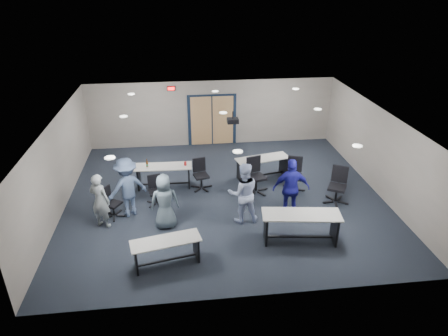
{
  "coord_description": "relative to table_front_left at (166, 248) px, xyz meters",
  "views": [
    {
      "loc": [
        -1.36,
        -11.16,
        6.5
      ],
      "look_at": [
        -0.07,
        -0.3,
        1.17
      ],
      "focal_mm": 32.0,
      "sensor_mm": 36.0,
      "label": 1
    }
  ],
  "objects": [
    {
      "name": "person_back",
      "position": [
        -1.13,
        2.41,
        0.44
      ],
      "size": [
        1.36,
        1.15,
        1.83
      ],
      "primitive_type": "imported",
      "rotation": [
        0.0,
        0.0,
        3.62
      ],
      "color": "#405274",
      "rests_on": "floor"
    },
    {
      "name": "chair_loose_right",
      "position": [
        5.24,
        2.34,
        0.12
      ],
      "size": [
        1.01,
        1.01,
        1.17
      ],
      "primitive_type": null,
      "rotation": [
        0.0,
        0.0,
        -0.53
      ],
      "color": "black",
      "rests_on": "floor"
    },
    {
      "name": "chair_back_d",
      "position": [
        4.12,
        3.24,
        0.1
      ],
      "size": [
        0.91,
        0.91,
        1.15
      ],
      "primitive_type": null,
      "rotation": [
        0.0,
        0.0,
        -0.3
      ],
      "color": "black",
      "rests_on": "floor"
    },
    {
      "name": "chair_back_c",
      "position": [
        2.88,
        3.3,
        0.13
      ],
      "size": [
        0.93,
        0.93,
        1.19
      ],
      "primitive_type": null,
      "rotation": [
        0.0,
        0.0,
        0.28
      ],
      "color": "black",
      "rests_on": "floor"
    },
    {
      "name": "ceiling",
      "position": [
        1.83,
        3.13,
        2.23
      ],
      "size": [
        10.0,
        9.0,
        0.04
      ],
      "primitive_type": "cube",
      "color": "silver",
      "rests_on": "back_wall"
    },
    {
      "name": "floor",
      "position": [
        1.83,
        3.13,
        -0.47
      ],
      "size": [
        10.0,
        10.0,
        0.0
      ],
      "primitive_type": "plane",
      "color": "black",
      "rests_on": "ground"
    },
    {
      "name": "double_door",
      "position": [
        1.83,
        7.59,
        0.58
      ],
      "size": [
        2.0,
        0.07,
        2.2
      ],
      "color": "black",
      "rests_on": "back_wall"
    },
    {
      "name": "chair_back_b",
      "position": [
        1.11,
        3.75,
        0.05
      ],
      "size": [
        0.79,
        0.79,
        1.04
      ],
      "primitive_type": null,
      "rotation": [
        0.0,
        0.0,
        0.24
      ],
      "color": "black",
      "rests_on": "floor"
    },
    {
      "name": "person_navy",
      "position": [
        3.6,
        1.79,
        0.44
      ],
      "size": [
        1.11,
        0.54,
        1.83
      ],
      "primitive_type": "imported",
      "rotation": [
        0.0,
        0.0,
        3.06
      ],
      "color": "navy",
      "rests_on": "floor"
    },
    {
      "name": "ceiling_projector",
      "position": [
        2.13,
        3.63,
        1.93
      ],
      "size": [
        0.35,
        0.32,
        0.37
      ],
      "color": "black",
      "rests_on": "ceiling"
    },
    {
      "name": "back_wall",
      "position": [
        1.83,
        7.63,
        0.88
      ],
      "size": [
        10.0,
        0.04,
        2.7
      ],
      "primitive_type": "cube",
      "color": "gray",
      "rests_on": "floor"
    },
    {
      "name": "person_gray",
      "position": [
        -1.83,
        1.89,
        0.35
      ],
      "size": [
        0.71,
        0.62,
        1.64
      ],
      "primitive_type": "imported",
      "rotation": [
        0.0,
        0.0,
        2.68
      ],
      "color": "#8E989B",
      "rests_on": "floor"
    },
    {
      "name": "table_front_left",
      "position": [
        0.0,
        0.0,
        0.0
      ],
      "size": [
        1.78,
        0.9,
        0.69
      ],
      "rotation": [
        0.0,
        0.0,
        0.21
      ],
      "color": "#B3B1A9",
      "rests_on": "floor"
    },
    {
      "name": "right_wall",
      "position": [
        6.83,
        3.13,
        0.88
      ],
      "size": [
        0.04,
        9.0,
        2.7
      ],
      "primitive_type": "cube",
      "color": "gray",
      "rests_on": "floor"
    },
    {
      "name": "person_plaid",
      "position": [
        -0.04,
        1.64,
        0.34
      ],
      "size": [
        0.82,
        0.56,
        1.63
      ],
      "primitive_type": "imported",
      "rotation": [
        0.0,
        0.0,
        3.19
      ],
      "color": "#50616D",
      "rests_on": "floor"
    },
    {
      "name": "chair_back_a",
      "position": [
        -0.35,
        2.91,
        -0.0
      ],
      "size": [
        0.71,
        0.71,
        0.94
      ],
      "primitive_type": null,
      "rotation": [
        0.0,
        0.0,
        0.23
      ],
      "color": "black",
      "rests_on": "floor"
    },
    {
      "name": "table_front_right",
      "position": [
        3.54,
        0.53,
        0.1
      ],
      "size": [
        2.14,
        0.96,
        0.84
      ],
      "rotation": [
        0.0,
        0.0,
        -0.13
      ],
      "color": "#B3B1A9",
      "rests_on": "floor"
    },
    {
      "name": "table_back_left",
      "position": [
        -0.13,
        4.05,
        0.06
      ],
      "size": [
        1.9,
        0.69,
        1.05
      ],
      "rotation": [
        0.0,
        0.0,
        -0.03
      ],
      "color": "#B3B1A9",
      "rests_on": "floor"
    },
    {
      "name": "table_back_right",
      "position": [
        3.29,
        4.31,
        0.05
      ],
      "size": [
        1.95,
        1.01,
        0.75
      ],
      "rotation": [
        0.0,
        0.0,
        0.22
      ],
      "color": "#B3B1A9",
      "rests_on": "floor"
    },
    {
      "name": "ceiling_can_lights",
      "position": [
        1.83,
        3.38,
        2.2
      ],
      "size": [
        6.24,
        5.74,
        0.02
      ],
      "primitive_type": null,
      "color": "white",
      "rests_on": "ceiling"
    },
    {
      "name": "chair_loose_left",
      "position": [
        -1.59,
        2.33,
        0.0
      ],
      "size": [
        0.81,
        0.81,
        0.94
      ],
      "primitive_type": null,
      "rotation": [
        0.0,
        0.0,
        1.04
      ],
      "color": "black",
      "rests_on": "floor"
    },
    {
      "name": "person_lightblue",
      "position": [
        2.18,
        1.68,
        0.44
      ],
      "size": [
        0.9,
        0.71,
        1.83
      ],
      "primitive_type": "imported",
      "rotation": [
        0.0,
        0.0,
        3.16
      ],
      "color": "#B1C1EB",
      "rests_on": "floor"
    },
    {
      "name": "front_wall",
      "position": [
        1.83,
        -1.37,
        0.88
      ],
      "size": [
        10.0,
        0.04,
        2.7
      ],
      "primitive_type": "cube",
      "color": "gray",
      "rests_on": "floor"
    },
    {
      "name": "exit_sign",
      "position": [
        0.23,
        7.57,
        1.98
      ],
      "size": [
        0.32,
        0.07,
        0.18
      ],
      "color": "black",
      "rests_on": "back_wall"
    },
    {
      "name": "left_wall",
      "position": [
        -3.17,
        3.13,
        0.88
      ],
      "size": [
        0.04,
        9.0,
        2.7
      ],
      "primitive_type": "cube",
      "color": "gray",
      "rests_on": "floor"
    }
  ]
}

